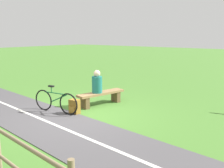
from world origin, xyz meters
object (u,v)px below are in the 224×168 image
at_px(bicycle, 56,101).
at_px(bench, 101,96).
at_px(backpack, 74,107).
at_px(person_seated, 97,83).

bearing_deg(bicycle, bench, 61.71).
bearing_deg(backpack, bench, -179.32).
distance_m(bench, backpack, 1.32).
xyz_separation_m(bench, person_seated, (0.17, -0.04, 0.49)).
bearing_deg(person_seated, bench, 180.00).
bearing_deg(bicycle, person_seated, 60.96).
xyz_separation_m(bicycle, backpack, (-0.27, 0.57, -0.14)).
xyz_separation_m(person_seated, backpack, (1.15, 0.05, -0.59)).
bearing_deg(bicycle, backpack, 16.64).
distance_m(bicycle, backpack, 0.65).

